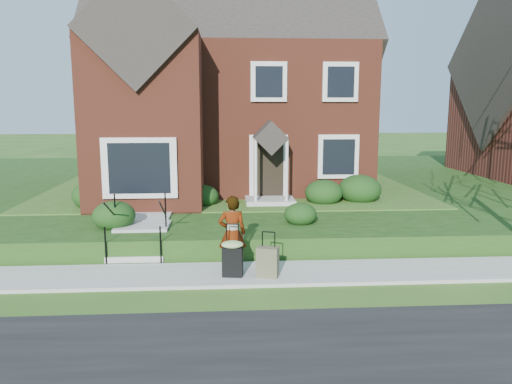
{
  "coord_description": "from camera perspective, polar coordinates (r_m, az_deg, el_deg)",
  "views": [
    {
      "loc": [
        -0.31,
        -10.84,
        3.81
      ],
      "look_at": [
        0.52,
        2.0,
        1.59
      ],
      "focal_mm": 35.0,
      "sensor_mm": 36.0,
      "label": 1
    }
  ],
  "objects": [
    {
      "name": "front_steps",
      "position": [
        13.3,
        -13.11,
        -4.98
      ],
      "size": [
        1.4,
        2.02,
        1.5
      ],
      "color": "#9E9B93",
      "rests_on": "ground"
    },
    {
      "name": "main_house",
      "position": [
        20.5,
        -3.51,
        13.85
      ],
      "size": [
        10.4,
        10.2,
        9.4
      ],
      "color": "maroon",
      "rests_on": "terrace"
    },
    {
      "name": "suitcase_olive",
      "position": [
        11.08,
        1.34,
        -8.0
      ],
      "size": [
        0.53,
        0.39,
        1.02
      ],
      "rotation": [
        0.0,
        0.0,
        -0.31
      ],
      "color": "brown",
      "rests_on": "sidewalk"
    },
    {
      "name": "sidewalk",
      "position": [
        11.48,
        -1.98,
        -9.37
      ],
      "size": [
        60.0,
        1.6,
        0.08
      ],
      "primitive_type": "cube",
      "color": "#9E9B93",
      "rests_on": "ground"
    },
    {
      "name": "ground",
      "position": [
        11.49,
        -1.98,
        -9.56
      ],
      "size": [
        120.0,
        120.0,
        0.0
      ],
      "primitive_type": "plane",
      "color": "#2D5119",
      "rests_on": "ground"
    },
    {
      "name": "woman",
      "position": [
        11.38,
        -2.74,
        -4.75
      ],
      "size": [
        0.65,
        0.45,
        1.75
      ],
      "primitive_type": "imported",
      "rotation": [
        0.0,
        0.0,
        3.19
      ],
      "color": "#999999",
      "rests_on": "sidewalk"
    },
    {
      "name": "terrace",
      "position": [
        22.44,
        7.43,
        0.72
      ],
      "size": [
        44.0,
        20.0,
        0.6
      ],
      "primitive_type": "cube",
      "color": "#17380F",
      "rests_on": "ground"
    },
    {
      "name": "walkway",
      "position": [
        16.3,
        -11.35,
        -1.63
      ],
      "size": [
        1.2,
        6.0,
        0.06
      ],
      "primitive_type": "cube",
      "color": "#9E9B93",
      "rests_on": "terrace"
    },
    {
      "name": "suitcase_black",
      "position": [
        11.1,
        -2.7,
        -7.34
      ],
      "size": [
        0.54,
        0.47,
        1.18
      ],
      "rotation": [
        0.0,
        0.0,
        -0.14
      ],
      "color": "black",
      "rests_on": "sidewalk"
    },
    {
      "name": "foundation_shrubs",
      "position": [
        15.9,
        -2.14,
        -0.18
      ],
      "size": [
        10.17,
        4.55,
        1.02
      ],
      "color": "black",
      "rests_on": "terrace"
    }
  ]
}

